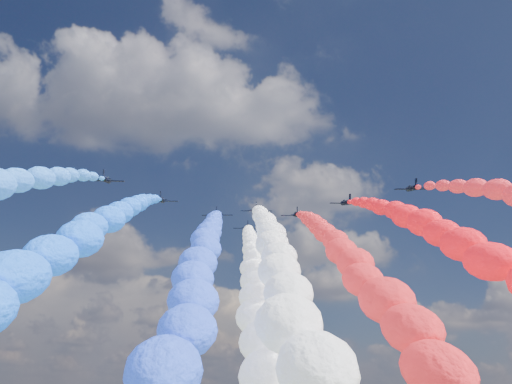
{
  "coord_description": "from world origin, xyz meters",
  "views": [
    {
      "loc": [
        -4.86,
        -133.71,
        63.02
      ],
      "look_at": [
        0.0,
        4.0,
        111.97
      ],
      "focal_mm": 41.69,
      "sensor_mm": 36.0,
      "label": 1
    }
  ],
  "objects": [
    {
      "name": "trail_1",
      "position": [
        -23.17,
        -48.12,
        87.02
      ],
      "size": [
        5.78,
        103.43,
        49.07
      ],
      "primitive_type": null,
      "color": "#175FFF"
    },
    {
      "name": "jet_3",
      "position": [
        0.28,
        12.31,
        109.97
      ],
      "size": [
        8.33,
        11.27,
        5.38
      ],
      "primitive_type": null,
      "rotation": [
        0.29,
        0.0,
        -0.02
      ],
      "color": "black"
    },
    {
      "name": "jet_0",
      "position": [
        -33.92,
        -8.57,
        109.97
      ],
      "size": [
        8.7,
        11.54,
        5.38
      ],
      "primitive_type": null,
      "rotation": [
        0.29,
        0.0,
        0.05
      ],
      "color": "black"
    },
    {
      "name": "jet_5",
      "position": [
        11.09,
        15.95,
        109.97
      ],
      "size": [
        8.52,
        11.41,
        5.38
      ],
      "primitive_type": null,
      "rotation": [
        0.29,
        0.0,
        -0.04
      ],
      "color": "black"
    },
    {
      "name": "trail_6",
      "position": [
        22.54,
        -47.74,
        87.02
      ],
      "size": [
        5.78,
        103.43,
        49.07
      ],
      "primitive_type": null,
      "color": "red"
    },
    {
      "name": "trail_3",
      "position": [
        0.28,
        -40.94,
        87.02
      ],
      "size": [
        5.78,
        103.43,
        49.07
      ],
      "primitive_type": null,
      "color": "white"
    },
    {
      "name": "jet_6",
      "position": [
        22.54,
        5.51,
        109.97
      ],
      "size": [
        8.77,
        11.59,
        5.38
      ],
      "primitive_type": null,
      "rotation": [
        0.29,
        0.0,
        0.06
      ],
      "color": "black"
    },
    {
      "name": "trail_5",
      "position": [
        11.09,
        -37.3,
        87.02
      ],
      "size": [
        5.78,
        103.43,
        49.07
      ],
      "primitive_type": null,
      "color": "red"
    },
    {
      "name": "trail_4",
      "position": [
        -1.55,
        -24.64,
        87.02
      ],
      "size": [
        5.78,
        103.43,
        49.07
      ],
      "primitive_type": null,
      "color": "white"
    },
    {
      "name": "jet_4",
      "position": [
        -1.55,
        28.61,
        109.97
      ],
      "size": [
        8.12,
        11.12,
        5.38
      ],
      "primitive_type": null,
      "rotation": [
        0.29,
        0.0,
        0.0
      ],
      "color": "black"
    },
    {
      "name": "jet_7",
      "position": [
        35.95,
        -5.49,
        109.97
      ],
      "size": [
        8.6,
        11.47,
        5.38
      ],
      "primitive_type": null,
      "rotation": [
        0.29,
        0.0,
        -0.04
      ],
      "color": "black"
    },
    {
      "name": "trail_2",
      "position": [
        -9.63,
        -36.87,
        87.02
      ],
      "size": [
        5.78,
        103.43,
        49.07
      ],
      "primitive_type": null,
      "color": "blue"
    },
    {
      "name": "jet_1",
      "position": [
        -23.17,
        5.13,
        109.97
      ],
      "size": [
        8.65,
        11.5,
        5.38
      ],
      "primitive_type": null,
      "rotation": [
        0.29,
        0.0,
        0.05
      ],
      "color": "black"
    },
    {
      "name": "trail_0",
      "position": [
        -33.92,
        -61.82,
        87.02
      ],
      "size": [
        5.78,
        103.43,
        49.07
      ],
      "primitive_type": null,
      "color": "blue"
    },
    {
      "name": "jet_2",
      "position": [
        -9.63,
        16.38,
        109.97
      ],
      "size": [
        8.73,
        11.56,
        5.38
      ],
      "primitive_type": null,
      "rotation": [
        0.29,
        0.0,
        -0.06
      ],
      "color": "black"
    }
  ]
}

